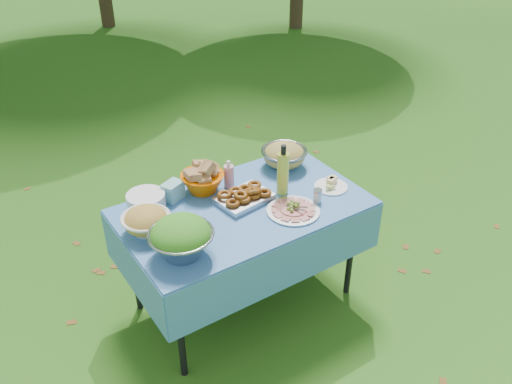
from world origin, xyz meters
The scene contains 14 objects.
ground centered at (0.00, 0.00, 0.00)m, with size 80.00×80.00×0.00m, color #133309.
picnic_table centered at (0.00, 0.00, 0.38)m, with size 1.46×0.86×0.76m, color #70ACD7.
salad_bowl centered at (-0.51, -0.21, 0.87)m, with size 0.34×0.34×0.23m, color #94969B, non-canonical shape.
pasta_bowl_white centered at (-0.59, 0.08, 0.84)m, with size 0.27×0.27×0.15m, color white, non-canonical shape.
plate_stack centered at (-0.49, 0.30, 0.81)m, with size 0.23×0.23×0.09m, color white.
wipes_box centered at (-0.31, 0.30, 0.82)m, with size 0.12×0.09×0.11m, color #7CC0C9.
sanitizer_bottle centered at (0.04, 0.24, 0.85)m, with size 0.06×0.06×0.18m, color pink.
bread_bowl centered at (-0.12, 0.28, 0.85)m, with size 0.27×0.27×0.18m, color #E96000, non-canonical shape.
pasta_bowl_steel centered at (0.49, 0.26, 0.84)m, with size 0.30×0.30×0.16m, color #94969B, non-canonical shape.
fried_tray centered at (0.03, 0.04, 0.80)m, with size 0.32×0.23×0.08m, color silver.
charcuterie_platter centered at (0.21, -0.21, 0.80)m, with size 0.32×0.32×0.07m, color #AEB1B5.
oil_bottle centered at (0.28, 0.00, 0.93)m, with size 0.07×0.07×0.33m, color #B8CA37.
cheese_plate centered at (0.57, -0.13, 0.79)m, with size 0.21×0.21×0.06m, color white.
shaker centered at (0.40, -0.20, 0.80)m, with size 0.05×0.05×0.08m, color silver.
Camera 1 is at (-1.42, -2.28, 2.58)m, focal length 38.00 mm.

